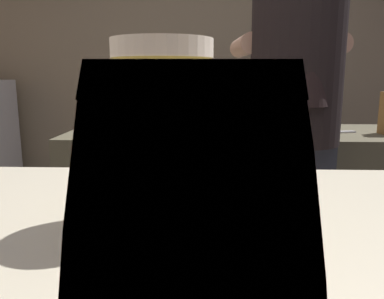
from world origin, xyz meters
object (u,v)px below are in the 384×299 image
at_px(bartender, 294,125).
at_px(bottle_soy, 254,76).
at_px(chefs_knife, 332,132).
at_px(mixing_bowl, 215,125).
at_px(bottle_olive_oil, 271,75).
at_px(pint_glass_near, 163,132).

bearing_deg(bartender, bottle_soy, -5.19).
xyz_separation_m(bartender, chefs_knife, (0.28, 0.41, -0.09)).
relative_size(mixing_bowl, bottle_olive_oil, 0.89).
bearing_deg(bottle_olive_oil, pint_glass_near, -101.05).
distance_m(bartender, bottle_olive_oil, 1.66).
distance_m(pint_glass_near, bottle_olive_oil, 2.84).
relative_size(mixing_bowl, chefs_knife, 0.87).
distance_m(bartender, mixing_bowl, 0.55).
relative_size(bartender, mixing_bowl, 8.31).
relative_size(mixing_bowl, bottle_soy, 0.97).
bearing_deg(bottle_soy, bartender, -91.48).
height_order(bartender, chefs_knife, bartender).
distance_m(mixing_bowl, bottle_soy, 1.25).
bearing_deg(bartender, pint_glass_near, 158.37).
distance_m(pint_glass_near, bottle_soy, 2.82).
xyz_separation_m(bartender, pint_glass_near, (-0.37, -1.15, 0.14)).
xyz_separation_m(bartender, mixing_bowl, (-0.29, 0.46, -0.06)).
bearing_deg(bottle_olive_oil, bartender, -96.03).
relative_size(bartender, bottle_soy, 8.09).
relative_size(pint_glass_near, bottle_olive_oil, 0.64).
bearing_deg(chefs_knife, bartender, -137.48).
xyz_separation_m(mixing_bowl, bottle_soy, (0.33, 1.18, 0.24)).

